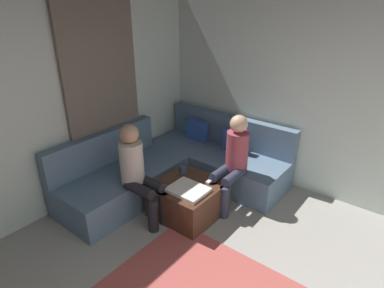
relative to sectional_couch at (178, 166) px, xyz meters
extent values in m
cube|color=silver|center=(2.08, 1.06, 1.07)|extent=(6.00, 0.12, 2.70)
cube|color=#726659|center=(-0.76, -0.58, 0.97)|extent=(0.06, 1.10, 2.50)
cube|color=slate|center=(0.30, 0.53, -0.07)|extent=(2.10, 0.85, 0.42)
cube|color=slate|center=(0.30, 0.88, 0.36)|extent=(2.10, 0.14, 0.45)
cube|color=slate|center=(-0.32, -0.75, -0.07)|extent=(0.85, 1.70, 0.42)
cube|color=slate|center=(-0.68, -0.75, 0.36)|extent=(0.14, 1.70, 0.45)
cube|color=#3359B2|center=(-0.20, 0.70, 0.26)|extent=(0.36, 0.12, 0.36)
cube|color=#3359B2|center=(0.50, 0.70, 0.26)|extent=(0.36, 0.12, 0.36)
cube|color=#4C2D1E|center=(0.55, -0.46, -0.07)|extent=(0.76, 0.76, 0.42)
cube|color=white|center=(0.65, -0.58, 0.16)|extent=(0.44, 0.36, 0.04)
cylinder|color=#334C72|center=(0.33, -0.28, 0.19)|extent=(0.08, 0.08, 0.10)
cube|color=white|center=(0.73, -0.24, 0.15)|extent=(0.05, 0.15, 0.02)
cylinder|color=#2D3347|center=(0.95, -0.25, -0.07)|extent=(0.12, 0.12, 0.42)
cylinder|color=#2D3347|center=(0.77, -0.25, -0.07)|extent=(0.12, 0.12, 0.42)
cylinder|color=#2D3347|center=(0.95, -0.05, 0.20)|extent=(0.12, 0.40, 0.12)
cylinder|color=#2D3347|center=(0.77, -0.05, 0.20)|extent=(0.12, 0.40, 0.12)
cylinder|color=#993F4C|center=(0.86, 0.15, 0.45)|extent=(0.28, 0.28, 0.50)
sphere|color=#D8AD8C|center=(0.86, 0.15, 0.81)|extent=(0.22, 0.22, 0.22)
cylinder|color=black|center=(0.45, -0.79, -0.07)|extent=(0.12, 0.12, 0.42)
cylinder|color=black|center=(0.45, -0.97, -0.07)|extent=(0.12, 0.12, 0.42)
cylinder|color=black|center=(0.25, -0.79, 0.20)|extent=(0.40, 0.12, 0.12)
cylinder|color=black|center=(0.25, -0.97, 0.20)|extent=(0.40, 0.12, 0.12)
cylinder|color=beige|center=(0.05, -0.88, 0.45)|extent=(0.28, 0.28, 0.50)
sphere|color=tan|center=(0.05, -0.88, 0.81)|extent=(0.22, 0.22, 0.22)
camera|label=1|loc=(2.67, -3.06, 2.20)|focal=30.15mm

